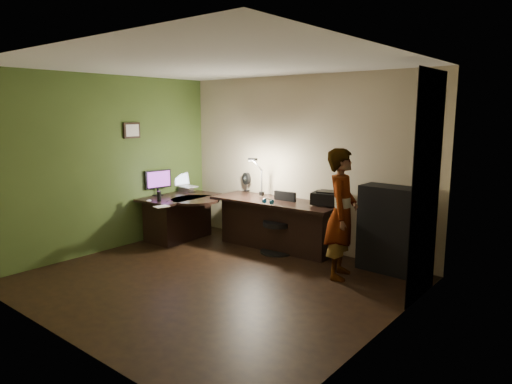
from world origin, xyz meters
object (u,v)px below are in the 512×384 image
Objects in this scene: office_chair at (277,223)px; monitor at (158,186)px; desk_right at (275,224)px; person at (342,214)px; cabinet at (389,229)px; desk_left at (180,218)px.

monitor is at bearing -166.95° from office_chair.
desk_right is 1.55m from person.
monitor reaches higher than desk_right.
office_chair is (-1.66, -0.30, -0.12)m from cabinet.
person is (3.01, 0.11, 0.48)m from desk_left.
monitor is (-1.95, -0.74, 0.50)m from desk_right.
cabinet reaches higher than office_chair.
office_chair reaches higher than desk_left.
office_chair is at bearing 57.62° from person.
person reaches higher than office_chair.
monitor is (-0.35, -0.17, 0.52)m from desk_left.
desk_right is 1.23× the size of person.
desk_left is 3.05m from person.
desk_right is at bearing 53.36° from person.
cabinet reaches higher than desk_left.
person is (3.36, 0.28, -0.05)m from monitor.
monitor is 2.22m from office_chair.
monitor is at bearing -161.96° from desk_right.
office_chair is 1.35m from person.
office_chair is at bearing 23.74° from monitor.
person reaches higher than desk_right.
desk_left is 0.65m from monitor.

